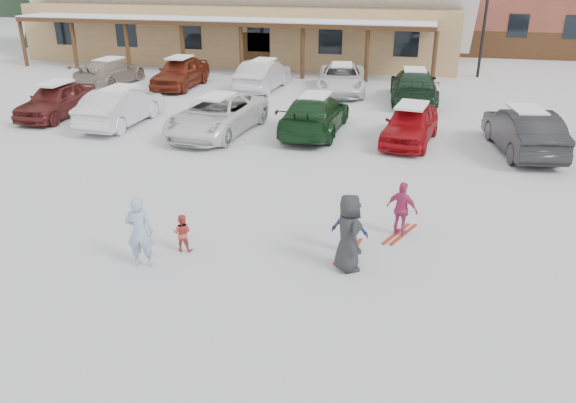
% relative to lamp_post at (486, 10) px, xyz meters
% --- Properties ---
extents(ground, '(160.00, 160.00, 0.00)m').
position_rel_lamp_post_xyz_m(ground, '(-6.16, -23.64, -3.69)').
color(ground, silver).
rests_on(ground, ground).
extents(lamp_post, '(0.50, 0.25, 6.57)m').
position_rel_lamp_post_xyz_m(lamp_post, '(0.00, 0.00, 0.00)').
color(lamp_post, black).
rests_on(lamp_post, ground).
extents(adult_skier, '(0.66, 0.50, 1.62)m').
position_rel_lamp_post_xyz_m(adult_skier, '(-8.67, -24.57, -2.88)').
color(adult_skier, '#93ABC9').
rests_on(adult_skier, ground).
extents(toddler_red, '(0.46, 0.37, 0.90)m').
position_rel_lamp_post_xyz_m(toddler_red, '(-8.09, -23.71, -3.24)').
color(toddler_red, '#BB4238').
rests_on(toddler_red, ground).
extents(child_navy, '(0.95, 0.65, 1.35)m').
position_rel_lamp_post_xyz_m(child_navy, '(-4.37, -22.90, -3.02)').
color(child_navy, '#192646').
rests_on(child_navy, ground).
extents(skis_child_navy, '(0.44, 1.41, 0.03)m').
position_rel_lamp_post_xyz_m(skis_child_navy, '(-4.37, -22.90, -3.68)').
color(skis_child_navy, '#9F2916').
rests_on(skis_child_navy, ground).
extents(child_magenta, '(0.87, 0.62, 1.36)m').
position_rel_lamp_post_xyz_m(child_magenta, '(-3.26, -21.73, -3.01)').
color(child_magenta, '#BF346D').
rests_on(child_magenta, ground).
extents(skis_child_magenta, '(0.74, 1.36, 0.03)m').
position_rel_lamp_post_xyz_m(skis_child_magenta, '(-3.26, -21.73, -3.68)').
color(skis_child_magenta, '#9F2916').
rests_on(skis_child_magenta, ground).
extents(bystander_dark, '(0.90, 1.01, 1.73)m').
position_rel_lamp_post_xyz_m(bystander_dark, '(-4.29, -23.67, -2.82)').
color(bystander_dark, '#252628').
rests_on(bystander_dark, ground).
extents(parked_car_0, '(1.74, 4.30, 1.46)m').
position_rel_lamp_post_xyz_m(parked_car_0, '(-18.14, -13.67, -2.96)').
color(parked_car_0, '#5C1F1D').
rests_on(parked_car_0, ground).
extents(parked_car_1, '(1.68, 4.61, 1.51)m').
position_rel_lamp_post_xyz_m(parked_car_1, '(-14.85, -14.19, -2.93)').
color(parked_car_1, silver).
rests_on(parked_car_1, ground).
extents(parked_car_2, '(3.02, 5.52, 1.47)m').
position_rel_lamp_post_xyz_m(parked_car_2, '(-10.62, -14.43, -2.96)').
color(parked_car_2, white).
rests_on(parked_car_2, ground).
extents(parked_car_3, '(2.20, 5.12, 1.47)m').
position_rel_lamp_post_xyz_m(parked_car_3, '(-6.99, -13.47, -2.96)').
color(parked_car_3, '#14371A').
rests_on(parked_car_3, ground).
extents(parked_car_4, '(2.25, 4.32, 1.40)m').
position_rel_lamp_post_xyz_m(parked_car_4, '(-3.35, -13.92, -2.99)').
color(parked_car_4, '#AA0E14').
rests_on(parked_car_4, ground).
extents(parked_car_5, '(2.41, 4.88, 1.54)m').
position_rel_lamp_post_xyz_m(parked_car_5, '(0.48, -14.18, -2.92)').
color(parked_car_5, black).
rests_on(parked_car_5, ground).
extents(parked_car_7, '(2.24, 4.89, 1.38)m').
position_rel_lamp_post_xyz_m(parked_car_7, '(-19.46, -6.98, -3.00)').
color(parked_car_7, gray).
rests_on(parked_car_7, ground).
extents(parked_car_8, '(1.86, 4.62, 1.57)m').
position_rel_lamp_post_xyz_m(parked_car_8, '(-15.51, -6.69, -2.90)').
color(parked_car_8, maroon).
rests_on(parked_car_8, ground).
extents(parked_car_9, '(1.92, 4.73, 1.53)m').
position_rel_lamp_post_xyz_m(parked_car_9, '(-11.10, -6.29, -2.93)').
color(parked_car_9, '#BABABF').
rests_on(parked_car_9, ground).
extents(parked_car_10, '(3.00, 5.39, 1.42)m').
position_rel_lamp_post_xyz_m(parked_car_10, '(-7.07, -6.01, -2.98)').
color(parked_car_10, white).
rests_on(parked_car_10, ground).
extents(parked_car_11, '(2.51, 5.37, 1.52)m').
position_rel_lamp_post_xyz_m(parked_car_11, '(-3.45, -7.21, -2.93)').
color(parked_car_11, '#1A3522').
rests_on(parked_car_11, ground).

